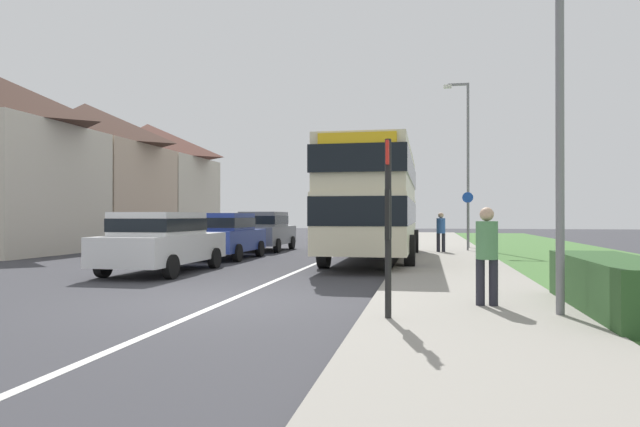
% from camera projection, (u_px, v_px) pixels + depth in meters
% --- Properties ---
extents(ground_plane, '(120.00, 120.00, 0.00)m').
position_uv_depth(ground_plane, '(224.00, 302.00, 9.83)').
color(ground_plane, '#38383D').
extents(lane_marking_centre, '(0.14, 60.00, 0.01)m').
position_uv_depth(lane_marking_centre, '(315.00, 264.00, 17.69)').
color(lane_marking_centre, silver).
rests_on(lane_marking_centre, ground_plane).
extents(pavement_near_side, '(3.20, 68.00, 0.12)m').
position_uv_depth(pavement_near_side, '(453.00, 271.00, 14.93)').
color(pavement_near_side, gray).
rests_on(pavement_near_side, ground_plane).
extents(grass_verge_seaward, '(6.00, 68.00, 0.08)m').
position_uv_depth(grass_verge_seaward, '(626.00, 275.00, 14.11)').
color(grass_verge_seaward, '#477538').
rests_on(grass_verge_seaward, ground_plane).
extents(roadside_hedge, '(1.10, 3.87, 0.90)m').
position_uv_depth(roadside_hedge, '(617.00, 289.00, 8.26)').
color(roadside_hedge, '#2D5128').
rests_on(roadside_hedge, ground_plane).
extents(double_decker_bus, '(2.80, 10.04, 3.70)m').
position_uv_depth(double_decker_bus, '(375.00, 198.00, 18.82)').
color(double_decker_bus, beige).
rests_on(double_decker_bus, ground_plane).
extents(parked_car_white, '(2.01, 4.54, 1.63)m').
position_uv_depth(parked_car_white, '(162.00, 239.00, 14.95)').
color(parked_car_white, silver).
rests_on(parked_car_white, ground_plane).
extents(parked_car_blue, '(1.87, 4.06, 1.63)m').
position_uv_depth(parked_car_blue, '(226.00, 234.00, 19.83)').
color(parked_car_blue, navy).
rests_on(parked_car_blue, ground_plane).
extents(parked_car_grey, '(1.99, 4.13, 1.72)m').
position_uv_depth(parked_car_grey, '(265.00, 230.00, 24.51)').
color(parked_car_grey, slate).
rests_on(parked_car_grey, ground_plane).
extents(pedestrian_at_stop, '(0.34, 0.34, 1.67)m').
position_uv_depth(pedestrian_at_stop, '(487.00, 251.00, 8.76)').
color(pedestrian_at_stop, '#23232D').
rests_on(pedestrian_at_stop, ground_plane).
extents(pedestrian_walking_away, '(0.34, 0.34, 1.67)m').
position_uv_depth(pedestrian_walking_away, '(441.00, 230.00, 21.92)').
color(pedestrian_walking_away, '#23232D').
rests_on(pedestrian_walking_away, ground_plane).
extents(bus_stop_sign, '(0.09, 0.52, 2.60)m').
position_uv_depth(bus_stop_sign, '(388.00, 215.00, 7.70)').
color(bus_stop_sign, black).
rests_on(bus_stop_sign, ground_plane).
extents(cycle_route_sign, '(0.44, 0.08, 2.52)m').
position_uv_depth(cycle_route_sign, '(468.00, 219.00, 22.89)').
color(cycle_route_sign, slate).
rests_on(cycle_route_sign, ground_plane).
extents(street_lamp_near, '(1.14, 0.20, 7.22)m').
position_uv_depth(street_lamp_near, '(552.00, 34.00, 8.00)').
color(street_lamp_near, slate).
rests_on(street_lamp_near, ground_plane).
extents(street_lamp_mid, '(1.14, 0.20, 7.55)m').
position_uv_depth(street_lamp_mid, '(466.00, 154.00, 25.11)').
color(street_lamp_mid, slate).
rests_on(street_lamp_mid, ground_plane).
extents(house_terrace_far_side, '(7.44, 20.00, 7.51)m').
position_uv_depth(house_terrace_far_side, '(85.00, 174.00, 29.41)').
color(house_terrace_far_side, beige).
rests_on(house_terrace_far_side, ground_plane).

